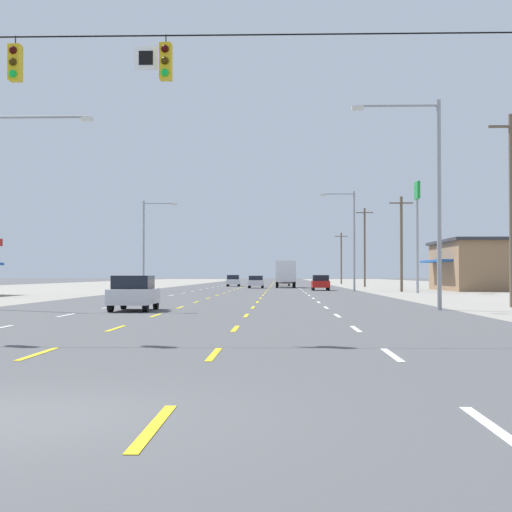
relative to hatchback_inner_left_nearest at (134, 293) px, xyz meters
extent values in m
plane|color=#4C4C4F|center=(3.34, 40.02, -0.78)|extent=(572.00, 572.00, 0.00)
cube|color=white|center=(-1.91, -3.98, -0.78)|extent=(0.14, 2.60, 0.01)
cube|color=white|center=(-1.91, 3.52, -0.78)|extent=(0.14, 2.60, 0.01)
cube|color=white|center=(-1.91, 11.02, -0.78)|extent=(0.14, 2.60, 0.01)
cube|color=white|center=(-1.91, 18.52, -0.78)|extent=(0.14, 2.60, 0.01)
cube|color=white|center=(-1.91, 26.02, -0.78)|extent=(0.14, 2.60, 0.01)
cube|color=white|center=(-1.91, 33.52, -0.78)|extent=(0.14, 2.60, 0.01)
cube|color=white|center=(-1.91, 41.02, -0.78)|extent=(0.14, 2.60, 0.01)
cube|color=white|center=(-1.91, 48.52, -0.78)|extent=(0.14, 2.60, 0.01)
cube|color=white|center=(-1.91, 56.02, -0.78)|extent=(0.14, 2.60, 0.01)
cube|color=white|center=(-1.91, 63.52, -0.78)|extent=(0.14, 2.60, 0.01)
cube|color=white|center=(-1.91, 71.02, -0.78)|extent=(0.14, 2.60, 0.01)
cube|color=white|center=(-1.91, 78.52, -0.78)|extent=(0.14, 2.60, 0.01)
cube|color=white|center=(-1.91, 86.02, -0.78)|extent=(0.14, 2.60, 0.01)
cube|color=white|center=(-1.91, 93.52, -0.78)|extent=(0.14, 2.60, 0.01)
cube|color=white|center=(-1.91, 101.02, -0.78)|extent=(0.14, 2.60, 0.01)
cube|color=white|center=(-1.91, 108.52, -0.78)|extent=(0.14, 2.60, 0.01)
cube|color=white|center=(-1.91, 116.02, -0.78)|extent=(0.14, 2.60, 0.01)
cube|color=white|center=(-1.91, 123.52, -0.78)|extent=(0.14, 2.60, 0.01)
cube|color=white|center=(-1.91, 131.02, -0.78)|extent=(0.14, 2.60, 0.01)
cube|color=white|center=(-1.91, 138.52, -0.78)|extent=(0.14, 2.60, 0.01)
cube|color=white|center=(-1.91, 146.02, -0.78)|extent=(0.14, 2.60, 0.01)
cube|color=white|center=(-1.91, 153.52, -0.78)|extent=(0.14, 2.60, 0.01)
cube|color=white|center=(-1.91, 161.02, -0.78)|extent=(0.14, 2.60, 0.01)
cube|color=white|center=(-1.91, 168.52, -0.78)|extent=(0.14, 2.60, 0.01)
cube|color=white|center=(-1.91, 176.02, -0.78)|extent=(0.14, 2.60, 0.01)
cube|color=white|center=(-1.91, 183.52, -0.78)|extent=(0.14, 2.60, 0.01)
cube|color=white|center=(-1.91, 191.02, -0.78)|extent=(0.14, 2.60, 0.01)
cube|color=yellow|center=(1.59, -18.98, -0.78)|extent=(0.14, 2.60, 0.01)
cube|color=yellow|center=(1.59, -11.48, -0.78)|extent=(0.14, 2.60, 0.01)
cube|color=yellow|center=(1.59, -3.98, -0.78)|extent=(0.14, 2.60, 0.01)
cube|color=yellow|center=(1.59, 3.52, -0.78)|extent=(0.14, 2.60, 0.01)
cube|color=yellow|center=(1.59, 11.02, -0.78)|extent=(0.14, 2.60, 0.01)
cube|color=yellow|center=(1.59, 18.52, -0.78)|extent=(0.14, 2.60, 0.01)
cube|color=yellow|center=(1.59, 26.02, -0.78)|extent=(0.14, 2.60, 0.01)
cube|color=yellow|center=(1.59, 33.52, -0.78)|extent=(0.14, 2.60, 0.01)
cube|color=yellow|center=(1.59, 41.02, -0.78)|extent=(0.14, 2.60, 0.01)
cube|color=yellow|center=(1.59, 48.52, -0.78)|extent=(0.14, 2.60, 0.01)
cube|color=yellow|center=(1.59, 56.02, -0.78)|extent=(0.14, 2.60, 0.01)
cube|color=yellow|center=(1.59, 63.52, -0.78)|extent=(0.14, 2.60, 0.01)
cube|color=yellow|center=(1.59, 71.02, -0.78)|extent=(0.14, 2.60, 0.01)
cube|color=yellow|center=(1.59, 78.52, -0.78)|extent=(0.14, 2.60, 0.01)
cube|color=yellow|center=(1.59, 86.02, -0.78)|extent=(0.14, 2.60, 0.01)
cube|color=yellow|center=(1.59, 93.52, -0.78)|extent=(0.14, 2.60, 0.01)
cube|color=yellow|center=(1.59, 101.02, -0.78)|extent=(0.14, 2.60, 0.01)
cube|color=yellow|center=(1.59, 108.52, -0.78)|extent=(0.14, 2.60, 0.01)
cube|color=yellow|center=(1.59, 116.02, -0.78)|extent=(0.14, 2.60, 0.01)
cube|color=yellow|center=(1.59, 123.52, -0.78)|extent=(0.14, 2.60, 0.01)
cube|color=yellow|center=(1.59, 131.02, -0.78)|extent=(0.14, 2.60, 0.01)
cube|color=yellow|center=(1.59, 138.52, -0.78)|extent=(0.14, 2.60, 0.01)
cube|color=yellow|center=(1.59, 146.02, -0.78)|extent=(0.14, 2.60, 0.01)
cube|color=yellow|center=(1.59, 153.52, -0.78)|extent=(0.14, 2.60, 0.01)
cube|color=yellow|center=(1.59, 161.02, -0.78)|extent=(0.14, 2.60, 0.01)
cube|color=yellow|center=(1.59, 168.52, -0.78)|extent=(0.14, 2.60, 0.01)
cube|color=yellow|center=(1.59, 176.02, -0.78)|extent=(0.14, 2.60, 0.01)
cube|color=yellow|center=(1.59, 183.52, -0.78)|extent=(0.14, 2.60, 0.01)
cube|color=yellow|center=(1.59, 191.02, -0.78)|extent=(0.14, 2.60, 0.01)
cube|color=yellow|center=(5.09, -26.48, -0.78)|extent=(0.14, 2.60, 0.01)
cube|color=yellow|center=(5.09, -18.98, -0.78)|extent=(0.14, 2.60, 0.01)
cube|color=yellow|center=(5.09, -11.48, -0.78)|extent=(0.14, 2.60, 0.01)
cube|color=yellow|center=(5.09, -3.98, -0.78)|extent=(0.14, 2.60, 0.01)
cube|color=yellow|center=(5.09, 3.52, -0.78)|extent=(0.14, 2.60, 0.01)
cube|color=yellow|center=(5.09, 11.02, -0.78)|extent=(0.14, 2.60, 0.01)
cube|color=yellow|center=(5.09, 18.52, -0.78)|extent=(0.14, 2.60, 0.01)
cube|color=yellow|center=(5.09, 26.02, -0.78)|extent=(0.14, 2.60, 0.01)
cube|color=yellow|center=(5.09, 33.52, -0.78)|extent=(0.14, 2.60, 0.01)
cube|color=yellow|center=(5.09, 41.02, -0.78)|extent=(0.14, 2.60, 0.01)
cube|color=yellow|center=(5.09, 48.52, -0.78)|extent=(0.14, 2.60, 0.01)
cube|color=yellow|center=(5.09, 56.02, -0.78)|extent=(0.14, 2.60, 0.01)
cube|color=yellow|center=(5.09, 63.52, -0.78)|extent=(0.14, 2.60, 0.01)
cube|color=yellow|center=(5.09, 71.02, -0.78)|extent=(0.14, 2.60, 0.01)
cube|color=yellow|center=(5.09, 78.52, -0.78)|extent=(0.14, 2.60, 0.01)
cube|color=yellow|center=(5.09, 86.02, -0.78)|extent=(0.14, 2.60, 0.01)
cube|color=yellow|center=(5.09, 93.52, -0.78)|extent=(0.14, 2.60, 0.01)
cube|color=yellow|center=(5.09, 101.02, -0.78)|extent=(0.14, 2.60, 0.01)
cube|color=yellow|center=(5.09, 108.52, -0.78)|extent=(0.14, 2.60, 0.01)
cube|color=yellow|center=(5.09, 116.02, -0.78)|extent=(0.14, 2.60, 0.01)
cube|color=yellow|center=(5.09, 123.52, -0.78)|extent=(0.14, 2.60, 0.01)
cube|color=yellow|center=(5.09, 131.02, -0.78)|extent=(0.14, 2.60, 0.01)
cube|color=yellow|center=(5.09, 138.52, -0.78)|extent=(0.14, 2.60, 0.01)
cube|color=yellow|center=(5.09, 146.02, -0.78)|extent=(0.14, 2.60, 0.01)
cube|color=yellow|center=(5.09, 153.52, -0.78)|extent=(0.14, 2.60, 0.01)
cube|color=yellow|center=(5.09, 161.02, -0.78)|extent=(0.14, 2.60, 0.01)
cube|color=yellow|center=(5.09, 168.52, -0.78)|extent=(0.14, 2.60, 0.01)
cube|color=yellow|center=(5.09, 176.02, -0.78)|extent=(0.14, 2.60, 0.01)
cube|color=yellow|center=(5.09, 183.52, -0.78)|extent=(0.14, 2.60, 0.01)
cube|color=yellow|center=(5.09, 191.02, -0.78)|extent=(0.14, 2.60, 0.01)
cube|color=white|center=(8.59, -26.48, -0.78)|extent=(0.14, 2.60, 0.01)
cube|color=white|center=(8.59, -18.98, -0.78)|extent=(0.14, 2.60, 0.01)
cube|color=white|center=(8.59, -11.48, -0.78)|extent=(0.14, 2.60, 0.01)
cube|color=white|center=(8.59, -3.98, -0.78)|extent=(0.14, 2.60, 0.01)
cube|color=white|center=(8.59, 3.52, -0.78)|extent=(0.14, 2.60, 0.01)
cube|color=white|center=(8.59, 11.02, -0.78)|extent=(0.14, 2.60, 0.01)
cube|color=white|center=(8.59, 18.52, -0.78)|extent=(0.14, 2.60, 0.01)
cube|color=white|center=(8.59, 26.02, -0.78)|extent=(0.14, 2.60, 0.01)
cube|color=white|center=(8.59, 33.52, -0.78)|extent=(0.14, 2.60, 0.01)
cube|color=white|center=(8.59, 41.02, -0.78)|extent=(0.14, 2.60, 0.01)
cube|color=white|center=(8.59, 48.52, -0.78)|extent=(0.14, 2.60, 0.01)
cube|color=white|center=(8.59, 56.02, -0.78)|extent=(0.14, 2.60, 0.01)
cube|color=white|center=(8.59, 63.52, -0.78)|extent=(0.14, 2.60, 0.01)
cube|color=white|center=(8.59, 71.02, -0.78)|extent=(0.14, 2.60, 0.01)
cube|color=white|center=(8.59, 78.52, -0.78)|extent=(0.14, 2.60, 0.01)
cube|color=white|center=(8.59, 86.02, -0.78)|extent=(0.14, 2.60, 0.01)
cube|color=white|center=(8.59, 93.52, -0.78)|extent=(0.14, 2.60, 0.01)
cube|color=white|center=(8.59, 101.02, -0.78)|extent=(0.14, 2.60, 0.01)
cube|color=white|center=(8.59, 108.52, -0.78)|extent=(0.14, 2.60, 0.01)
cube|color=white|center=(8.59, 116.02, -0.78)|extent=(0.14, 2.60, 0.01)
cube|color=white|center=(8.59, 123.52, -0.78)|extent=(0.14, 2.60, 0.01)
cube|color=white|center=(8.59, 131.02, -0.78)|extent=(0.14, 2.60, 0.01)
cube|color=white|center=(8.59, 138.52, -0.78)|extent=(0.14, 2.60, 0.01)
cube|color=white|center=(8.59, 146.02, -0.78)|extent=(0.14, 2.60, 0.01)
cube|color=white|center=(8.59, 153.52, -0.78)|extent=(0.14, 2.60, 0.01)
cube|color=white|center=(8.59, 161.02, -0.78)|extent=(0.14, 2.60, 0.01)
cube|color=white|center=(8.59, 168.52, -0.78)|extent=(0.14, 2.60, 0.01)
cube|color=white|center=(8.59, 176.02, -0.78)|extent=(0.14, 2.60, 0.01)
cube|color=white|center=(8.59, 183.52, -0.78)|extent=(0.14, 2.60, 0.01)
cube|color=white|center=(8.59, 191.02, -0.78)|extent=(0.14, 2.60, 0.01)
cylinder|color=black|center=(3.34, -14.61, 6.89)|extent=(25.58, 0.04, 0.04)
cube|color=white|center=(2.99, -14.67, 6.30)|extent=(0.60, 0.04, 0.60)
cube|color=black|center=(2.99, -14.69, 6.30)|extent=(0.36, 0.01, 0.36)
cube|color=gold|center=(3.50, -14.71, 6.19)|extent=(0.30, 0.34, 0.92)
cylinder|color=black|center=(3.50, -14.71, 6.77)|extent=(0.03, 0.03, 0.24)
sphere|color=#2F0402|center=(3.50, -14.89, 6.47)|extent=(0.20, 0.20, 0.20)
sphere|color=#352202|center=(3.50, -14.89, 6.17)|extent=(0.20, 0.20, 0.20)
sphere|color=green|center=(3.50, -14.89, 5.87)|extent=(0.20, 0.20, 0.20)
cube|color=gold|center=(-0.35, -14.71, 6.19)|extent=(0.30, 0.34, 0.92)
cylinder|color=black|center=(-0.35, -14.71, 6.77)|extent=(0.03, 0.03, 0.24)
sphere|color=#2F0402|center=(-0.35, -14.89, 6.47)|extent=(0.20, 0.20, 0.20)
sphere|color=#352202|center=(-0.35, -14.89, 6.17)|extent=(0.20, 0.20, 0.20)
sphere|color=green|center=(-0.35, -14.89, 5.87)|extent=(0.20, 0.20, 0.20)
cube|color=silver|center=(0.00, 0.07, -0.15)|extent=(1.72, 3.90, 0.66)
cube|color=black|center=(0.00, -0.18, 0.47)|extent=(1.58, 1.90, 0.58)
cylinder|color=black|center=(-0.74, 1.47, -0.48)|extent=(0.20, 0.60, 0.60)
cylinder|color=black|center=(0.74, 1.47, -0.48)|extent=(0.20, 0.60, 0.60)
cylinder|color=black|center=(-0.74, -1.33, -0.48)|extent=(0.20, 0.60, 0.60)
cylinder|color=black|center=(0.74, -1.33, -0.48)|extent=(0.20, 0.60, 0.60)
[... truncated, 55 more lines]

